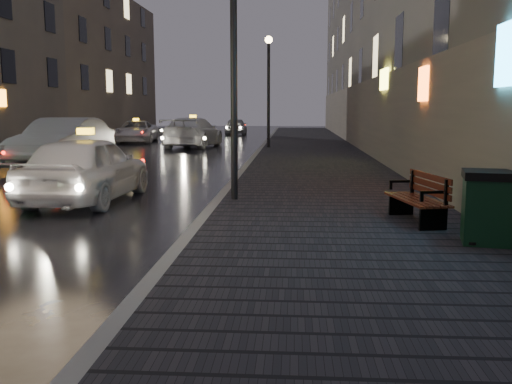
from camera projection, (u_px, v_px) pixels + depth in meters
ground at (9, 298)px, 6.20m from camera, size 120.00×120.00×0.00m
sidewalk at (311, 150)px, 26.66m from camera, size 4.60×58.00×0.15m
curb at (260, 150)px, 26.82m from camera, size 0.20×58.00×0.15m
sidewalk_far at (49, 149)px, 27.49m from camera, size 2.40×58.00×0.15m
curb_far at (76, 149)px, 27.40m from camera, size 0.20×58.00×0.15m
building_near at (373, 21)px, 29.46m from camera, size 1.80×50.00×13.00m
building_far_c at (83, 64)px, 44.77m from camera, size 6.00×22.00×11.00m
lamp_near at (234, 36)px, 11.49m from camera, size 0.36×0.36×5.28m
lamp_far at (269, 78)px, 27.29m from camera, size 0.36×0.36×5.28m
bench at (420, 198)px, 9.51m from camera, size 0.85×1.67×0.82m
trash_bin at (487, 207)px, 8.00m from camera, size 0.80×0.80×1.03m
taxi_near at (87, 168)px, 12.44m from camera, size 1.89×4.39×1.48m
car_left_mid at (63, 143)px, 19.78m from camera, size 2.09×5.27×1.71m
taxi_mid at (193, 132)px, 29.83m from camera, size 2.72×5.53×1.55m
taxi_far at (136, 131)px, 34.19m from camera, size 2.61×4.87×1.30m
car_far at (236, 126)px, 43.71m from camera, size 1.57×3.78×1.28m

